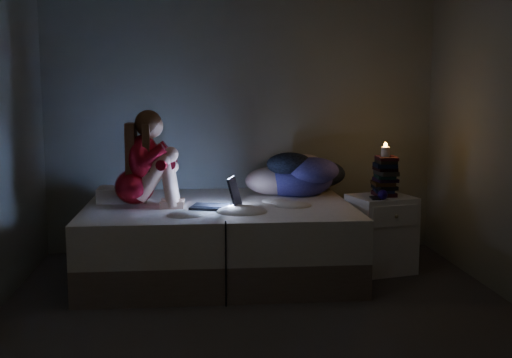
{
  "coord_description": "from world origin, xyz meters",
  "views": [
    {
      "loc": [
        -0.43,
        -4.07,
        1.51
      ],
      "look_at": [
        0.05,
        1.0,
        0.8
      ],
      "focal_mm": 45.13,
      "sensor_mm": 36.0,
      "label": 1
    }
  ],
  "objects": [
    {
      "name": "floor",
      "position": [
        0.0,
        0.0,
        -0.01
      ],
      "size": [
        3.6,
        3.8,
        0.02
      ],
      "primitive_type": "cube",
      "color": "#393431",
      "rests_on": "ground"
    },
    {
      "name": "wall_back",
      "position": [
        0.0,
        1.91,
        1.3
      ],
      "size": [
        3.6,
        0.02,
        2.6
      ],
      "primitive_type": "cube",
      "color": "#61655C",
      "rests_on": "ground"
    },
    {
      "name": "wall_front",
      "position": [
        0.0,
        -1.91,
        1.3
      ],
      "size": [
        3.6,
        0.02,
        2.6
      ],
      "primitive_type": "cube",
      "color": "#61655C",
      "rests_on": "ground"
    },
    {
      "name": "bed",
      "position": [
        -0.25,
        1.1,
        0.29
      ],
      "size": [
        2.14,
        1.6,
        0.59
      ],
      "primitive_type": null,
      "color": "beige",
      "rests_on": "ground"
    },
    {
      "name": "pillow",
      "position": [
        -1.04,
        1.3,
        0.65
      ],
      "size": [
        0.4,
        0.29,
        0.12
      ],
      "primitive_type": "cube",
      "color": "silver",
      "rests_on": "bed"
    },
    {
      "name": "woman",
      "position": [
        -0.91,
        1.0,
        0.97
      ],
      "size": [
        0.49,
        0.33,
        0.77
      ],
      "primitive_type": null,
      "rotation": [
        0.0,
        0.0,
        -0.04
      ],
      "color": "maroon",
      "rests_on": "bed"
    },
    {
      "name": "laptop",
      "position": [
        -0.28,
        0.89,
        0.72
      ],
      "size": [
        0.42,
        0.35,
        0.26
      ],
      "primitive_type": null,
      "rotation": [
        0.0,
        0.0,
        -0.25
      ],
      "color": "black",
      "rests_on": "bed"
    },
    {
      "name": "clothes_pile",
      "position": [
        0.46,
        1.5,
        0.79
      ],
      "size": [
        0.81,
        0.74,
        0.4
      ],
      "primitive_type": null,
      "rotation": [
        0.0,
        0.0,
        0.39
      ],
      "color": "navy",
      "rests_on": "bed"
    },
    {
      "name": "nightstand",
      "position": [
        1.1,
        1.05,
        0.32
      ],
      "size": [
        0.57,
        0.53,
        0.64
      ],
      "primitive_type": "cube",
      "rotation": [
        0.0,
        0.0,
        0.25
      ],
      "color": "silver",
      "rests_on": "ground"
    },
    {
      "name": "book_stack",
      "position": [
        1.13,
        1.07,
        0.8
      ],
      "size": [
        0.19,
        0.25,
        0.33
      ],
      "primitive_type": null,
      "color": "black",
      "rests_on": "nightstand"
    },
    {
      "name": "candle",
      "position": [
        1.13,
        1.07,
        1.0
      ],
      "size": [
        0.07,
        0.07,
        0.08
      ],
      "primitive_type": "cylinder",
      "color": "beige",
      "rests_on": "book_stack"
    },
    {
      "name": "phone",
      "position": [
        0.98,
        0.96,
        0.64
      ],
      "size": [
        0.11,
        0.16,
        0.01
      ],
      "primitive_type": "cube",
      "rotation": [
        0.0,
        0.0,
        -0.34
      ],
      "color": "black",
      "rests_on": "nightstand"
    },
    {
      "name": "blue_orb",
      "position": [
        1.02,
        0.9,
        0.68
      ],
      "size": [
        0.08,
        0.08,
        0.08
      ],
      "primitive_type": "sphere",
      "color": "#16065E",
      "rests_on": "nightstand"
    }
  ]
}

